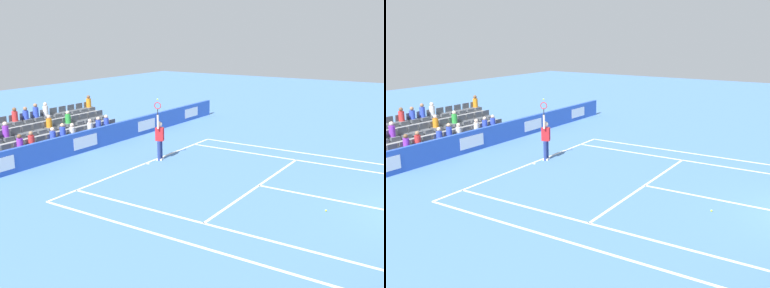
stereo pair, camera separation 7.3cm
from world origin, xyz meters
TOP-DOWN VIEW (x-y plane):
  - line_baseline at (0.00, -11.89)m, footprint 10.97×0.10m
  - line_service at (0.00, -6.40)m, footprint 8.23×0.10m
  - line_centre_service at (0.00, -3.20)m, footprint 0.10×6.40m
  - line_singles_sideline_left at (4.12, -5.95)m, footprint 0.10×11.89m
  - line_singles_sideline_right at (-4.12, -5.95)m, footprint 0.10×11.89m
  - line_doubles_sideline_left at (5.49, -5.95)m, footprint 0.10×11.89m
  - line_doubles_sideline_right at (-5.49, -5.95)m, footprint 0.10×11.89m
  - line_centre_mark at (0.00, -11.79)m, footprint 0.10×0.20m
  - sponsor_barrier at (0.00, -15.66)m, footprint 23.98×0.22m
  - tennis_player at (-0.83, -11.69)m, footprint 0.54×0.43m
  - stadium_stand at (0.02, -17.97)m, footprint 7.44×2.85m
  - loose_tennis_ball at (1.18, -3.51)m, footprint 0.07×0.07m

SIDE VIEW (x-z plane):
  - line_baseline at x=0.00m, z-range 0.00..0.01m
  - line_service at x=0.00m, z-range 0.00..0.01m
  - line_centre_service at x=0.00m, z-range 0.00..0.01m
  - line_singles_sideline_left at x=4.12m, z-range 0.00..0.01m
  - line_singles_sideline_right at x=-4.12m, z-range 0.00..0.01m
  - line_doubles_sideline_left at x=5.49m, z-range 0.00..0.01m
  - line_doubles_sideline_right at x=-5.49m, z-range 0.00..0.01m
  - line_centre_mark at x=0.00m, z-range 0.00..0.01m
  - loose_tennis_ball at x=1.18m, z-range 0.00..0.07m
  - sponsor_barrier at x=0.00m, z-range 0.00..1.03m
  - stadium_stand at x=0.02m, z-range -0.54..1.67m
  - tennis_player at x=-0.83m, z-range -0.43..2.42m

